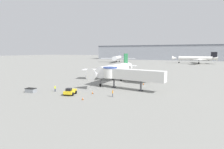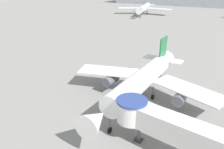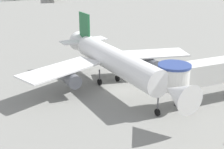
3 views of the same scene
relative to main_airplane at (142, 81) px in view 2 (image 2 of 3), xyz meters
The scene contains 5 objects.
ground_plane 4.34m from the main_airplane, 94.54° to the right, with size 800.00×800.00×0.00m, color gray.
main_airplane is the anchor object (origin of this frame).
jet_bridge 13.38m from the main_airplane, 52.56° to the right, with size 18.06×5.69×5.89m.
traffic_cone_starboard_wing 11.53m from the main_airplane, 13.19° to the right, with size 0.45×0.45×0.74m.
background_jet_gray_tail 108.36m from the main_airplane, 111.25° to the left, with size 33.67×34.66×9.89m.
Camera 2 is at (12.36, -30.96, 20.05)m, focal length 35.00 mm.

